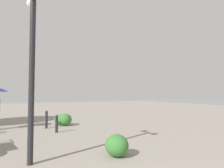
{
  "coord_description": "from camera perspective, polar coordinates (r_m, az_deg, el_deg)",
  "views": [
    {
      "loc": [
        -0.82,
        1.11,
        1.73
      ],
      "look_at": [
        9.81,
        -4.45,
        2.31
      ],
      "focal_mm": 30.8,
      "sensor_mm": 36.0,
      "label": 1
    }
  ],
  "objects": [
    {
      "name": "shrub_low",
      "position": [
        11.15,
        -15.21,
        -10.15
      ],
      "size": [
        0.66,
        0.6,
        0.56
      ],
      "color": "#477F38",
      "rests_on": "ground"
    },
    {
      "name": "shrub_wide",
      "position": [
        5.53,
        1.43,
        -17.74
      ],
      "size": [
        0.7,
        0.63,
        0.6
      ],
      "color": "#387533",
      "rests_on": "ground"
    },
    {
      "name": "lamppost",
      "position": [
        5.25,
        -22.59,
        9.47
      ],
      "size": [
        0.98,
        0.28,
        4.27
      ],
      "color": "#232328",
      "rests_on": "ground"
    },
    {
      "name": "shrub_round",
      "position": [
        10.79,
        -13.71,
        -10.23
      ],
      "size": [
        0.75,
        0.67,
        0.64
      ],
      "color": "#387533",
      "rests_on": "ground"
    },
    {
      "name": "bollard_mid",
      "position": [
        10.2,
        -18.89,
        -9.83
      ],
      "size": [
        0.13,
        0.13,
        0.87
      ],
      "color": "#232328",
      "rests_on": "ground"
    },
    {
      "name": "bollard_near",
      "position": [
        9.01,
        -16.13,
        -11.15
      ],
      "size": [
        0.13,
        0.13,
        0.77
      ],
      "color": "#232328",
      "rests_on": "ground"
    }
  ]
}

